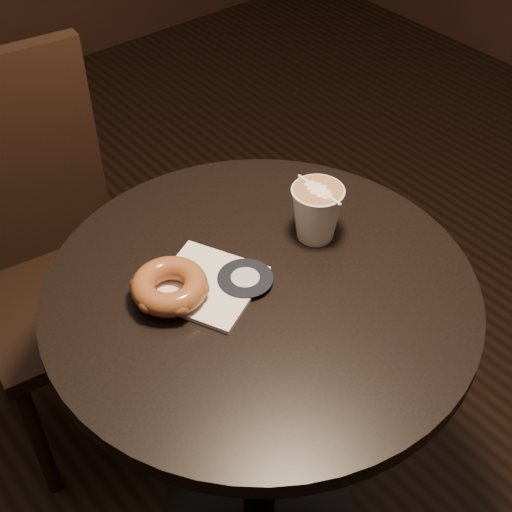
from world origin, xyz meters
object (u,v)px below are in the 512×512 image
(chair, at_px, (42,244))
(cafe_table, at_px, (260,365))
(doughnut, at_px, (170,286))
(pastry_bag, at_px, (207,285))
(latte_cup, at_px, (316,213))

(chair, bearing_deg, cafe_table, -68.39)
(chair, xyz_separation_m, doughnut, (0.02, -0.51, 0.26))
(cafe_table, bearing_deg, chair, 104.12)
(cafe_table, relative_size, doughnut, 6.26)
(chair, distance_m, doughnut, 0.57)
(pastry_bag, distance_m, latte_cup, 0.22)
(pastry_bag, bearing_deg, doughnut, 140.50)
(chair, bearing_deg, doughnut, -80.42)
(chair, distance_m, latte_cup, 0.68)
(chair, relative_size, latte_cup, 9.42)
(pastry_bag, height_order, doughnut, doughnut)
(pastry_bag, bearing_deg, latte_cup, -29.93)
(cafe_table, bearing_deg, doughnut, 151.93)
(cafe_table, bearing_deg, pastry_bag, 141.56)
(pastry_bag, xyz_separation_m, latte_cup, (0.22, -0.02, 0.05))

